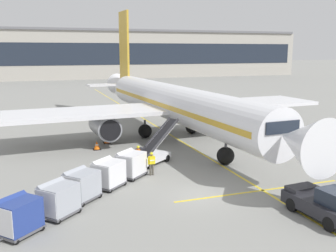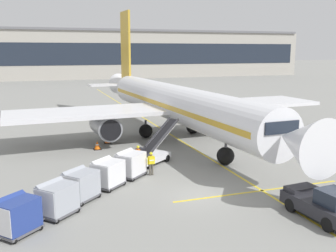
{
  "view_description": "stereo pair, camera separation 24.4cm",
  "coord_description": "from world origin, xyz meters",
  "px_view_note": "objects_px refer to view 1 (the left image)",
  "views": [
    {
      "loc": [
        -9.39,
        -20.96,
        8.93
      ],
      "look_at": [
        0.68,
        7.88,
        2.97
      ],
      "focal_mm": 41.32,
      "sensor_mm": 36.0,
      "label": 1
    },
    {
      "loc": [
        -9.16,
        -21.04,
        8.93
      ],
      "look_at": [
        0.68,
        7.88,
        2.97
      ],
      "focal_mm": 41.32,
      "sensor_mm": 36.0,
      "label": 2
    }
  ],
  "objects_px": {
    "ground_crew_by_loader": "(152,162)",
    "safety_cone_engine_keepout": "(107,139)",
    "parked_airplane": "(172,103)",
    "safety_cone_wingtip": "(97,145)",
    "belt_loader": "(153,152)",
    "baggage_cart_second": "(108,173)",
    "ground_crew_by_carts": "(138,155)",
    "pushback_tug": "(325,204)",
    "baggage_cart_lead": "(131,164)",
    "baggage_cart_fifth": "(18,215)",
    "baggage_cart_third": "(81,184)",
    "baggage_cart_fourth": "(58,198)"
  },
  "relations": [
    {
      "from": "ground_crew_by_loader",
      "to": "safety_cone_engine_keepout",
      "type": "xyz_separation_m",
      "value": [
        -1.26,
        10.99,
        -0.62
      ]
    },
    {
      "from": "parked_airplane",
      "to": "safety_cone_wingtip",
      "type": "height_order",
      "value": "parked_airplane"
    },
    {
      "from": "belt_loader",
      "to": "parked_airplane",
      "type": "bearing_deg",
      "value": 60.67
    },
    {
      "from": "baggage_cart_second",
      "to": "ground_crew_by_carts",
      "type": "bearing_deg",
      "value": 50.53
    },
    {
      "from": "pushback_tug",
      "to": "safety_cone_wingtip",
      "type": "xyz_separation_m",
      "value": [
        -9.27,
        18.95,
        -0.44
      ]
    },
    {
      "from": "baggage_cart_lead",
      "to": "safety_cone_wingtip",
      "type": "bearing_deg",
      "value": 96.91
    },
    {
      "from": "baggage_cart_second",
      "to": "baggage_cart_fifth",
      "type": "height_order",
      "value": "same"
    },
    {
      "from": "baggage_cart_third",
      "to": "safety_cone_engine_keepout",
      "type": "relative_size",
      "value": 3.28
    },
    {
      "from": "belt_loader",
      "to": "safety_cone_wingtip",
      "type": "xyz_separation_m",
      "value": [
        -3.59,
        5.83,
        -0.52
      ]
    },
    {
      "from": "baggage_cart_fifth",
      "to": "pushback_tug",
      "type": "height_order",
      "value": "baggage_cart_fifth"
    },
    {
      "from": "baggage_cart_fifth",
      "to": "safety_cone_wingtip",
      "type": "distance_m",
      "value": 16.73
    },
    {
      "from": "parked_airplane",
      "to": "safety_cone_wingtip",
      "type": "distance_m",
      "value": 9.27
    },
    {
      "from": "belt_loader",
      "to": "baggage_cart_second",
      "type": "height_order",
      "value": "belt_loader"
    },
    {
      "from": "pushback_tug",
      "to": "safety_cone_wingtip",
      "type": "bearing_deg",
      "value": 116.07
    },
    {
      "from": "parked_airplane",
      "to": "ground_crew_by_loader",
      "type": "relative_size",
      "value": 24.44
    },
    {
      "from": "parked_airplane",
      "to": "safety_cone_engine_keepout",
      "type": "distance_m",
      "value": 7.7
    },
    {
      "from": "baggage_cart_lead",
      "to": "baggage_cart_fourth",
      "type": "xyz_separation_m",
      "value": [
        -5.34,
        -5.18,
        0.0
      ]
    },
    {
      "from": "baggage_cart_second",
      "to": "safety_cone_wingtip",
      "type": "xyz_separation_m",
      "value": [
        0.86,
        10.3,
        -0.61
      ]
    },
    {
      "from": "parked_airplane",
      "to": "baggage_cart_lead",
      "type": "bearing_deg",
      "value": -122.8
    },
    {
      "from": "baggage_cart_second",
      "to": "baggage_cart_third",
      "type": "height_order",
      "value": "same"
    },
    {
      "from": "baggage_cart_lead",
      "to": "parked_airplane",
      "type": "bearing_deg",
      "value": 57.2
    },
    {
      "from": "ground_crew_by_carts",
      "to": "safety_cone_engine_keepout",
      "type": "height_order",
      "value": "ground_crew_by_carts"
    },
    {
      "from": "pushback_tug",
      "to": "ground_crew_by_loader",
      "type": "relative_size",
      "value": 2.61
    },
    {
      "from": "parked_airplane",
      "to": "baggage_cart_fourth",
      "type": "height_order",
      "value": "parked_airplane"
    },
    {
      "from": "baggage_cart_lead",
      "to": "baggage_cart_second",
      "type": "relative_size",
      "value": 1.0
    },
    {
      "from": "baggage_cart_fourth",
      "to": "safety_cone_engine_keepout",
      "type": "height_order",
      "value": "baggage_cart_fourth"
    },
    {
      "from": "parked_airplane",
      "to": "ground_crew_by_loader",
      "type": "xyz_separation_m",
      "value": [
        -5.72,
        -11.37,
        -2.61
      ]
    },
    {
      "from": "ground_crew_by_loader",
      "to": "ground_crew_by_carts",
      "type": "relative_size",
      "value": 1.0
    },
    {
      "from": "parked_airplane",
      "to": "belt_loader",
      "type": "height_order",
      "value": "parked_airplane"
    },
    {
      "from": "baggage_cart_second",
      "to": "baggage_cart_fourth",
      "type": "xyz_separation_m",
      "value": [
        -3.43,
        -3.58,
        0.0
      ]
    },
    {
      "from": "safety_cone_wingtip",
      "to": "baggage_cart_fourth",
      "type": "bearing_deg",
      "value": -107.17
    },
    {
      "from": "belt_loader",
      "to": "ground_crew_by_carts",
      "type": "distance_m",
      "value": 1.63
    },
    {
      "from": "parked_airplane",
      "to": "safety_cone_wingtip",
      "type": "relative_size",
      "value": 53.83
    },
    {
      "from": "baggage_cart_second",
      "to": "ground_crew_by_loader",
      "type": "xyz_separation_m",
      "value": [
        3.45,
        1.49,
        -0.0
      ]
    },
    {
      "from": "parked_airplane",
      "to": "belt_loader",
      "type": "xyz_separation_m",
      "value": [
        -4.72,
        -8.39,
        -2.7
      ]
    },
    {
      "from": "baggage_cart_lead",
      "to": "baggage_cart_third",
      "type": "height_order",
      "value": "same"
    },
    {
      "from": "belt_loader",
      "to": "pushback_tug",
      "type": "distance_m",
      "value": 14.29
    },
    {
      "from": "baggage_cart_second",
      "to": "belt_loader",
      "type": "bearing_deg",
      "value": 45.12
    },
    {
      "from": "parked_airplane",
      "to": "baggage_cart_third",
      "type": "height_order",
      "value": "parked_airplane"
    },
    {
      "from": "baggage_cart_third",
      "to": "ground_crew_by_carts",
      "type": "height_order",
      "value": "baggage_cart_third"
    },
    {
      "from": "baggage_cart_fifth",
      "to": "safety_cone_engine_keepout",
      "type": "distance_m",
      "value": 19.26
    },
    {
      "from": "parked_airplane",
      "to": "safety_cone_wingtip",
      "type": "xyz_separation_m",
      "value": [
        -8.31,
        -2.56,
        -3.22
      ]
    },
    {
      "from": "baggage_cart_third",
      "to": "pushback_tug",
      "type": "relative_size",
      "value": 0.56
    },
    {
      "from": "baggage_cart_fourth",
      "to": "pushback_tug",
      "type": "xyz_separation_m",
      "value": [
        13.56,
        -5.07,
        -0.17
      ]
    },
    {
      "from": "ground_crew_by_loader",
      "to": "safety_cone_wingtip",
      "type": "bearing_deg",
      "value": 106.39
    },
    {
      "from": "parked_airplane",
      "to": "baggage_cart_lead",
      "type": "xyz_separation_m",
      "value": [
        -7.25,
        -11.26,
        -2.61
      ]
    },
    {
      "from": "ground_crew_by_loader",
      "to": "baggage_cart_lead",
      "type": "bearing_deg",
      "value": 175.67
    },
    {
      "from": "baggage_cart_third",
      "to": "ground_crew_by_carts",
      "type": "distance_m",
      "value": 7.33
    },
    {
      "from": "baggage_cart_second",
      "to": "ground_crew_by_carts",
      "type": "height_order",
      "value": "baggage_cart_second"
    },
    {
      "from": "belt_loader",
      "to": "baggage_cart_second",
      "type": "distance_m",
      "value": 6.31
    }
  ]
}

